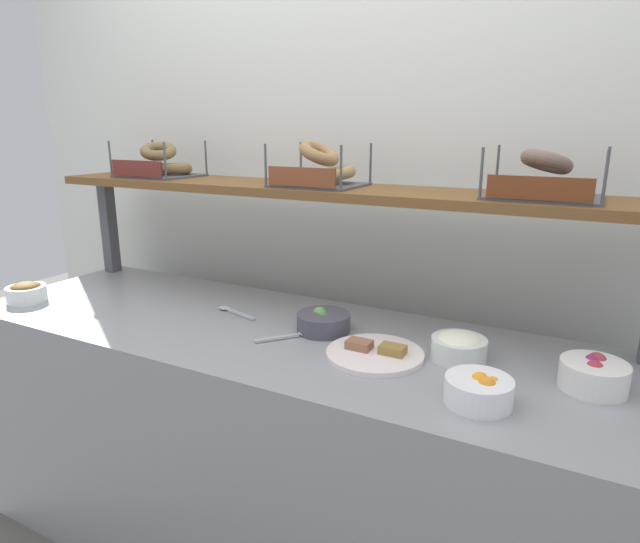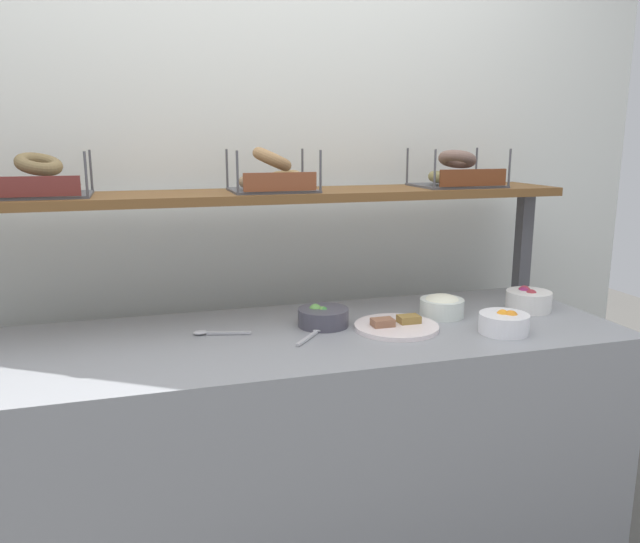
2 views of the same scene
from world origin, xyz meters
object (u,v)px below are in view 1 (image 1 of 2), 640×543
(serving_plate_white, at_px, (375,353))
(bagel_basket_poppy, at_px, (543,182))
(serving_spoon_near_plate, at_px, (232,311))
(bowl_beet_salad, at_px, (594,374))
(bagel_basket_cinnamon_raisin, at_px, (158,165))
(bowl_chocolate_spread, at_px, (26,292))
(bowl_veggie_mix, at_px, (323,322))
(bowl_fruit_salad, at_px, (479,390))
(bagel_basket_everything, at_px, (318,171))
(serving_spoon_by_edge, at_px, (293,335))
(bowl_cream_cheese, at_px, (459,346))

(serving_plate_white, distance_m, bagel_basket_poppy, 0.66)
(serving_spoon_near_plate, bearing_deg, bowl_beet_salad, -1.83)
(serving_spoon_near_plate, height_order, bagel_basket_cinnamon_raisin, bagel_basket_cinnamon_raisin)
(bowl_chocolate_spread, height_order, serving_plate_white, bowl_chocolate_spread)
(bowl_chocolate_spread, height_order, bagel_basket_poppy, bagel_basket_poppy)
(serving_spoon_near_plate, bearing_deg, bagel_basket_poppy, 11.73)
(serving_spoon_near_plate, bearing_deg, bagel_basket_cinnamon_raisin, 157.45)
(bowl_veggie_mix, bearing_deg, bowl_beet_salad, -2.25)
(bowl_chocolate_spread, xyz_separation_m, bowl_fruit_salad, (1.64, 0.01, -0.00))
(serving_plate_white, relative_size, bagel_basket_everything, 0.96)
(bagel_basket_cinnamon_raisin, bearing_deg, bagel_basket_everything, -1.10)
(bowl_beet_salad, relative_size, bagel_basket_everything, 0.56)
(bowl_chocolate_spread, height_order, serving_spoon_near_plate, bowl_chocolate_spread)
(bowl_veggie_mix, height_order, serving_spoon_near_plate, bowl_veggie_mix)
(bagel_basket_cinnamon_raisin, relative_size, bagel_basket_everything, 1.03)
(serving_spoon_by_edge, distance_m, bagel_basket_everything, 0.56)
(bowl_fruit_salad, xyz_separation_m, bagel_basket_poppy, (0.05, 0.44, 0.44))
(bowl_cream_cheese, xyz_separation_m, bowl_fruit_salad, (0.10, -0.22, -0.00))
(bowl_beet_salad, height_order, bagel_basket_everything, bagel_basket_everything)
(bagel_basket_everything, height_order, bagel_basket_poppy, bagel_basket_everything)
(bagel_basket_cinnamon_raisin, bearing_deg, bowl_fruit_salad, -17.86)
(bowl_chocolate_spread, xyz_separation_m, serving_plate_white, (1.32, 0.14, -0.03))
(bowl_veggie_mix, bearing_deg, bowl_chocolate_spread, -167.33)
(bowl_fruit_salad, relative_size, bagel_basket_cinnamon_raisin, 0.53)
(bowl_chocolate_spread, height_order, bowl_fruit_salad, bowl_fruit_salad)
(serving_plate_white, bearing_deg, bowl_beet_salad, 7.69)
(bowl_cream_cheese, distance_m, bagel_basket_cinnamon_raisin, 1.37)
(bowl_cream_cheese, xyz_separation_m, bowl_veggie_mix, (-0.43, 0.01, -0.01))
(serving_spoon_by_edge, bearing_deg, serving_spoon_near_plate, 162.22)
(bowl_beet_salad, xyz_separation_m, bagel_basket_cinnamon_raisin, (-1.61, 0.24, 0.44))
(serving_spoon_near_plate, xyz_separation_m, bagel_basket_poppy, (0.94, 0.20, 0.47))
(bowl_fruit_salad, distance_m, serving_spoon_by_edge, 0.61)
(bowl_beet_salad, xyz_separation_m, serving_spoon_near_plate, (-1.12, 0.04, -0.03))
(bowl_fruit_salad, bearing_deg, serving_plate_white, 157.09)
(bowl_chocolate_spread, bearing_deg, bagel_basket_cinnamon_raisin, 61.07)
(bowl_veggie_mix, relative_size, serving_plate_white, 0.61)
(bagel_basket_everything, bearing_deg, bagel_basket_cinnamon_raisin, 178.90)
(bowl_veggie_mix, distance_m, serving_spoon_by_edge, 0.11)
(serving_plate_white, height_order, serving_spoon_near_plate, serving_plate_white)
(bowl_cream_cheese, height_order, bowl_fruit_salad, bowl_cream_cheese)
(bowl_cream_cheese, xyz_separation_m, bagel_basket_poppy, (0.15, 0.21, 0.44))
(bowl_fruit_salad, height_order, serving_spoon_near_plate, bowl_fruit_salad)
(serving_plate_white, bearing_deg, bowl_fruit_salad, -22.91)
(bowl_chocolate_spread, distance_m, serving_spoon_near_plate, 0.79)
(bowl_cream_cheese, bearing_deg, bowl_beet_salad, -3.20)
(serving_plate_white, height_order, bagel_basket_everything, bagel_basket_everything)
(serving_spoon_by_edge, bearing_deg, bowl_fruit_salad, -13.79)
(bagel_basket_cinnamon_raisin, distance_m, bagel_basket_poppy, 1.43)
(bowl_cream_cheese, bearing_deg, bagel_basket_poppy, 54.71)
(bowl_fruit_salad, distance_m, bagel_basket_cinnamon_raisin, 1.52)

